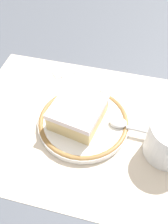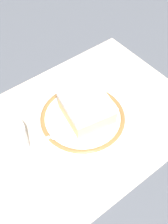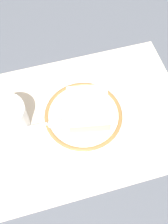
{
  "view_description": "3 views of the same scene",
  "coord_description": "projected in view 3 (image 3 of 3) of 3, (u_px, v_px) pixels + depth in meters",
  "views": [
    {
      "loc": [
        -0.04,
        0.28,
        0.38
      ],
      "look_at": [
        0.03,
        -0.0,
        0.03
      ],
      "focal_mm": 39.62,
      "sensor_mm": 36.0,
      "label": 1
    },
    {
      "loc": [
        -0.18,
        -0.27,
        0.46
      ],
      "look_at": [
        0.03,
        -0.0,
        0.03
      ],
      "focal_mm": 44.89,
      "sensor_mm": 36.0,
      "label": 2
    },
    {
      "loc": [
        -0.05,
        -0.28,
        0.55
      ],
      "look_at": [
        0.03,
        -0.0,
        0.03
      ],
      "focal_mm": 45.0,
      "sensor_mm": 36.0,
      "label": 3
    }
  ],
  "objects": [
    {
      "name": "cup",
      "position": [
        9.0,
        119.0,
        0.58
      ],
      "size": [
        0.08,
        0.08,
        0.07
      ],
      "color": "white",
      "rests_on": "placemat"
    },
    {
      "name": "placemat",
      "position": [
        70.0,
        121.0,
        0.62
      ],
      "size": [
        0.52,
        0.34,
        0.0
      ],
      "primitive_type": "cube",
      "color": "beige",
      "rests_on": "ground_plane"
    },
    {
      "name": "cake_slice",
      "position": [
        88.0,
        109.0,
        0.59
      ],
      "size": [
        0.1,
        0.11,
        0.04
      ],
      "color": "beige",
      "rests_on": "plate"
    },
    {
      "name": "plate",
      "position": [
        84.0,
        117.0,
        0.61
      ],
      "size": [
        0.17,
        0.17,
        0.01
      ],
      "color": "white",
      "rests_on": "placemat"
    },
    {
      "name": "ground_plane",
      "position": [
        70.0,
        121.0,
        0.62
      ],
      "size": [
        2.4,
        2.4,
        0.0
      ],
      "primitive_type": "plane",
      "color": "#4C515B"
    },
    {
      "name": "spoon",
      "position": [
        46.0,
        126.0,
        0.59
      ],
      "size": [
        0.13,
        0.03,
        0.01
      ],
      "color": "silver",
      "rests_on": "plate"
    },
    {
      "name": "sugar_packet",
      "position": [
        141.0,
        164.0,
        0.56
      ],
      "size": [
        0.06,
        0.06,
        0.01
      ],
      "primitive_type": "cube",
      "rotation": [
        0.0,
        0.0,
        0.69
      ],
      "color": "white",
      "rests_on": "placemat"
    }
  ]
}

